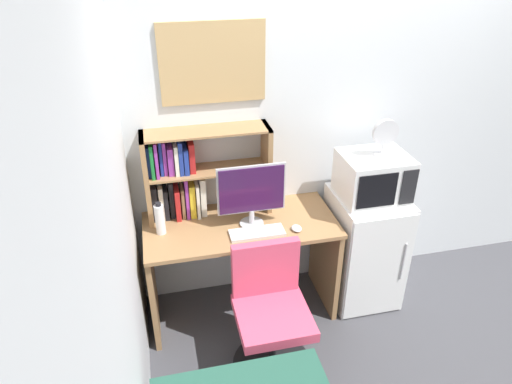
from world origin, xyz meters
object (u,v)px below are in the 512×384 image
(hutch_bookshelf, at_px, (189,175))
(desk_fan, at_px, (385,136))
(mini_fridge, at_px, (364,247))
(wall_corkboard, at_px, (213,63))
(desk_chair, at_px, (271,319))
(water_bottle, at_px, (160,219))
(keyboard, at_px, (257,233))
(monitor, at_px, (251,192))
(computer_mouse, at_px, (297,228))
(microwave, at_px, (373,177))

(hutch_bookshelf, bearing_deg, desk_fan, -10.15)
(mini_fridge, xyz_separation_m, wall_corkboard, (-1.03, 0.31, 1.36))
(hutch_bookshelf, xyz_separation_m, desk_chair, (0.39, -0.72, -0.71))
(water_bottle, height_order, desk_chair, water_bottle)
(keyboard, xyz_separation_m, water_bottle, (-0.61, 0.16, 0.10))
(keyboard, bearing_deg, desk_fan, 7.62)
(monitor, height_order, mini_fridge, monitor)
(desk_fan, bearing_deg, water_bottle, 178.55)
(computer_mouse, bearing_deg, water_bottle, 168.91)
(microwave, relative_size, desk_fan, 1.75)
(water_bottle, bearing_deg, mini_fridge, -1.38)
(desk_fan, bearing_deg, wall_corkboard, 163.55)
(water_bottle, height_order, mini_fridge, water_bottle)
(microwave, height_order, desk_chair, microwave)
(monitor, bearing_deg, desk_chair, -88.72)
(microwave, distance_m, wall_corkboard, 1.32)
(desk_fan, xyz_separation_m, wall_corkboard, (-1.07, 0.32, 0.46))
(keyboard, bearing_deg, water_bottle, 165.58)
(water_bottle, bearing_deg, microwave, -1.26)
(keyboard, height_order, desk_fan, desk_fan)
(hutch_bookshelf, height_order, computer_mouse, hutch_bookshelf)
(computer_mouse, bearing_deg, desk_fan, 12.10)
(keyboard, xyz_separation_m, desk_fan, (0.89, 0.12, 0.55))
(water_bottle, bearing_deg, hutch_bookshelf, 41.07)
(water_bottle, height_order, wall_corkboard, wall_corkboard)
(hutch_bookshelf, height_order, wall_corkboard, wall_corkboard)
(water_bottle, xyz_separation_m, desk_chair, (0.61, -0.53, -0.51))
(keyboard, relative_size, computer_mouse, 4.16)
(keyboard, bearing_deg, desk_chair, -89.80)
(hutch_bookshelf, relative_size, wall_corkboard, 1.27)
(computer_mouse, xyz_separation_m, water_bottle, (-0.88, 0.17, 0.09))
(mini_fridge, bearing_deg, water_bottle, 178.62)
(keyboard, xyz_separation_m, computer_mouse, (0.27, -0.01, 0.00))
(water_bottle, distance_m, desk_chair, 0.96)
(computer_mouse, xyz_separation_m, microwave, (0.58, 0.14, 0.25))
(monitor, height_order, computer_mouse, monitor)
(microwave, bearing_deg, monitor, -179.61)
(monitor, distance_m, mini_fridge, 1.04)
(microwave, distance_m, desk_fan, 0.31)
(water_bottle, distance_m, desk_fan, 1.57)
(hutch_bookshelf, bearing_deg, monitor, -31.03)
(keyboard, relative_size, wall_corkboard, 0.54)
(computer_mouse, distance_m, microwave, 0.65)
(hutch_bookshelf, relative_size, computer_mouse, 9.72)
(hutch_bookshelf, bearing_deg, desk_chair, -61.44)
(mini_fridge, bearing_deg, hutch_bookshelf, 169.66)
(monitor, distance_m, computer_mouse, 0.39)
(computer_mouse, bearing_deg, keyboard, 176.83)
(wall_corkboard, bearing_deg, microwave, -16.75)
(keyboard, bearing_deg, microwave, 8.36)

